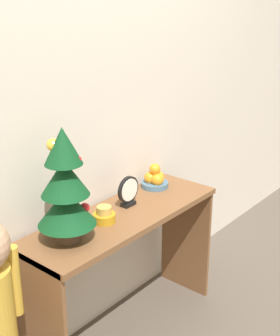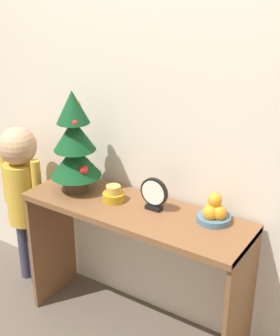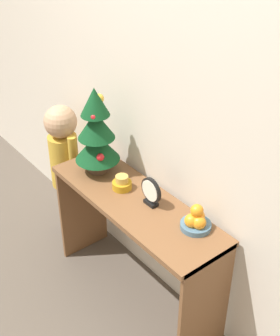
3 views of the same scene
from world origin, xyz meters
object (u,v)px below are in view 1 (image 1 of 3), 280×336
(singing_bowl, at_px, (104,216))
(desk_clock, at_px, (128,192))
(mini_tree, at_px, (65,187))
(fruit_bowl, at_px, (155,179))

(singing_bowl, bearing_deg, desk_clock, 8.32)
(mini_tree, height_order, desk_clock, mini_tree)
(fruit_bowl, xyz_separation_m, desk_clock, (-0.28, -0.05, 0.03))
(fruit_bowl, height_order, singing_bowl, fruit_bowl)
(mini_tree, xyz_separation_m, singing_bowl, (0.23, 0.00, -0.22))
(mini_tree, relative_size, singing_bowl, 4.80)
(singing_bowl, bearing_deg, fruit_bowl, 9.21)
(mini_tree, height_order, singing_bowl, mini_tree)
(fruit_bowl, bearing_deg, singing_bowl, -170.79)
(singing_bowl, height_order, desk_clock, desk_clock)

